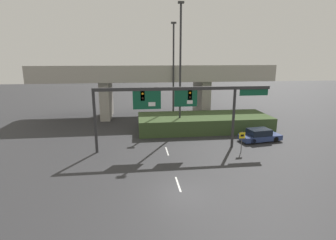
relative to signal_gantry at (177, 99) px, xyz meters
The scene contains 9 objects.
ground_plane 10.23m from the signal_gantry, 97.12° to the right, with size 160.00×160.00×0.00m, color #2D2D30.
lane_markings 6.12m from the signal_gantry, 109.84° to the left, with size 0.14×23.57×0.01m.
signal_gantry is the anchor object (origin of this frame).
speed_limit_sign 7.46m from the signal_gantry, 16.29° to the right, with size 0.60×0.11×2.14m.
highway_light_pole_near 6.89m from the signal_gantry, 78.16° to the left, with size 0.70×0.36×15.36m.
highway_light_pole_far 12.04m from the signal_gantry, 83.88° to the left, with size 0.70×0.36×13.84m.
overpass_bridge 16.06m from the signal_gantry, 93.90° to the left, with size 35.64×8.14×8.09m.
grass_embankment 9.46m from the signal_gantry, 57.01° to the left, with size 16.85×6.29×1.88m.
parked_sedan_near_right 10.78m from the signal_gantry, ahead, with size 4.82×2.52×1.42m.
Camera 1 is at (-2.91, -16.52, 9.29)m, focal length 28.00 mm.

